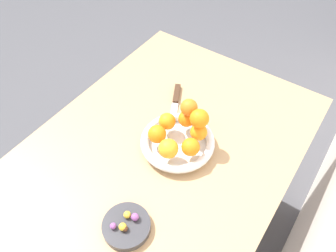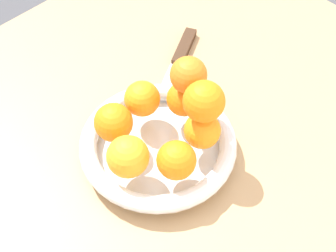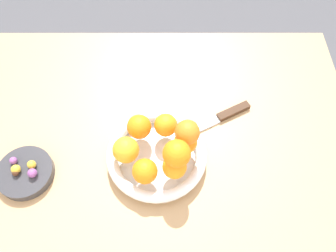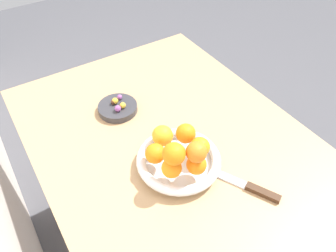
% 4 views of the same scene
% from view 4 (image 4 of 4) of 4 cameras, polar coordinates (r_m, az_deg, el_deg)
% --- Properties ---
extents(dining_table, '(1.10, 0.76, 0.74)m').
position_cam_4_polar(dining_table, '(1.02, 1.71, -6.99)').
color(dining_table, tan).
rests_on(dining_table, ground_plane).
extents(fruit_bowl, '(0.23, 0.23, 0.04)m').
position_cam_4_polar(fruit_bowl, '(0.89, 1.86, -6.10)').
color(fruit_bowl, silver).
rests_on(fruit_bowl, dining_table).
extents(candy_dish, '(0.13, 0.13, 0.02)m').
position_cam_4_polar(candy_dish, '(1.08, -8.75, 3.11)').
color(candy_dish, '#333338').
rests_on(candy_dish, dining_table).
extents(orange_0, '(0.05, 0.05, 0.05)m').
position_cam_4_polar(orange_0, '(0.87, 5.60, -3.62)').
color(orange_0, orange).
rests_on(orange_0, fruit_bowl).
extents(orange_1, '(0.06, 0.06, 0.06)m').
position_cam_4_polar(orange_1, '(0.90, 3.10, -1.31)').
color(orange_1, orange).
rests_on(orange_1, fruit_bowl).
extents(orange_2, '(0.06, 0.06, 0.06)m').
position_cam_4_polar(orange_2, '(0.89, -0.96, -1.70)').
color(orange_2, orange).
rests_on(orange_2, fruit_bowl).
extents(orange_3, '(0.05, 0.05, 0.05)m').
position_cam_4_polar(orange_3, '(0.85, -2.23, -4.81)').
color(orange_3, orange).
rests_on(orange_3, fruit_bowl).
extents(orange_4, '(0.05, 0.05, 0.05)m').
position_cam_4_polar(orange_4, '(0.82, 0.63, -7.33)').
color(orange_4, orange).
rests_on(orange_4, fruit_bowl).
extents(orange_5, '(0.05, 0.05, 0.05)m').
position_cam_4_polar(orange_5, '(0.83, 4.99, -6.72)').
color(orange_5, orange).
rests_on(orange_5, fruit_bowl).
extents(orange_6, '(0.06, 0.06, 0.06)m').
position_cam_4_polar(orange_6, '(0.78, 1.05, -4.88)').
color(orange_6, orange).
rests_on(orange_6, orange_4).
extents(orange_7, '(0.05, 0.05, 0.05)m').
position_cam_4_polar(orange_7, '(0.79, 4.96, -4.55)').
color(orange_7, orange).
rests_on(orange_7, orange_5).
extents(candy_ball_0, '(0.02, 0.02, 0.02)m').
position_cam_4_polar(candy_ball_0, '(1.09, -8.42, 5.01)').
color(candy_ball_0, '#8C4C99').
rests_on(candy_ball_0, candy_dish).
extents(candy_ball_1, '(0.02, 0.02, 0.02)m').
position_cam_4_polar(candy_ball_1, '(1.07, -9.51, 4.11)').
color(candy_ball_1, '#472819').
rests_on(candy_ball_1, candy_dish).
extents(candy_ball_2, '(0.02, 0.02, 0.02)m').
position_cam_4_polar(candy_ball_2, '(1.07, -9.21, 4.34)').
color(candy_ball_2, gold).
rests_on(candy_ball_2, candy_dish).
extents(candy_ball_3, '(0.02, 0.02, 0.02)m').
position_cam_4_polar(candy_ball_3, '(1.05, -7.88, 3.60)').
color(candy_ball_3, gold).
rests_on(candy_ball_3, candy_dish).
extents(candy_ball_4, '(0.02, 0.02, 0.02)m').
position_cam_4_polar(candy_ball_4, '(1.04, -8.74, 3.03)').
color(candy_ball_4, '#8C4C99').
rests_on(candy_ball_4, candy_dish).
extents(knife, '(0.24, 0.14, 0.01)m').
position_cam_4_polar(knife, '(0.89, 12.45, -9.67)').
color(knife, '#3F2819').
rests_on(knife, dining_table).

